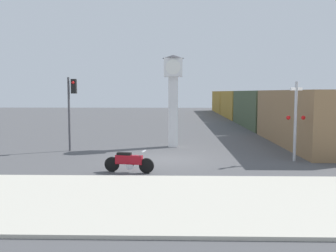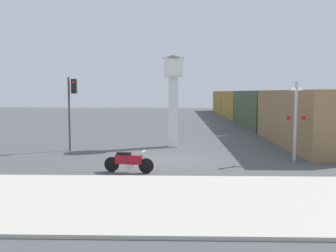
# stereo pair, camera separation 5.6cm
# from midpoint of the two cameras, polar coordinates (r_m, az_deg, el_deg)

# --- Properties ---
(ground_plane) EXTENTS (120.00, 120.00, 0.00)m
(ground_plane) POSITION_cam_midpoint_polar(r_m,az_deg,el_deg) (18.32, -0.29, -5.12)
(ground_plane) COLOR #4C4C4F
(sidewalk_strip) EXTENTS (36.00, 6.00, 0.10)m
(sidewalk_strip) POSITION_cam_midpoint_polar(r_m,az_deg,el_deg) (11.52, -1.41, -11.11)
(sidewalk_strip) COLOR #BCB7A8
(sidewalk_strip) RESTS_ON ground_plane
(motorcycle) EXTENTS (2.08, 0.58, 0.92)m
(motorcycle) POSITION_cam_midpoint_polar(r_m,az_deg,el_deg) (15.43, -5.92, -5.43)
(motorcycle) COLOR black
(motorcycle) RESTS_ON ground_plane
(clock_tower) EXTENTS (1.29, 1.29, 5.46)m
(clock_tower) POSITION_cam_midpoint_polar(r_m,az_deg,el_deg) (22.31, 0.90, 6.00)
(clock_tower) COLOR white
(clock_tower) RESTS_ON ground_plane
(freight_train) EXTENTS (2.80, 49.59, 3.40)m
(freight_train) POSITION_cam_midpoint_polar(r_m,az_deg,el_deg) (42.76, 11.84, 2.97)
(freight_train) COLOR olive
(freight_train) RESTS_ON ground_plane
(traffic_light) EXTENTS (0.50, 0.35, 4.10)m
(traffic_light) POSITION_cam_midpoint_polar(r_m,az_deg,el_deg) (21.42, -14.41, 3.81)
(traffic_light) COLOR #47474C
(traffic_light) RESTS_ON ground_plane
(railroad_crossing_signal) EXTENTS (0.90, 0.82, 3.78)m
(railroad_crossing_signal) POSITION_cam_midpoint_polar(r_m,az_deg,el_deg) (18.65, 18.95, 1.17)
(railroad_crossing_signal) COLOR #B7B7BC
(railroad_crossing_signal) RESTS_ON ground_plane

